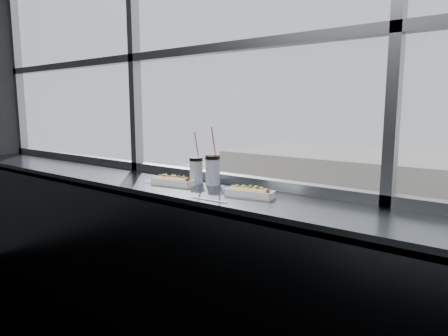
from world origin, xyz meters
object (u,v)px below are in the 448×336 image
Objects in this scene: wrapper at (149,181)px; loose_straw at (209,200)px; car_near_a at (214,294)px; tree_left at (362,233)px; soda_cup_right at (213,168)px; soda_cup_left at (196,168)px; car_near_b at (320,332)px; hotdog_tray_left at (173,181)px; pedestrian_a at (403,266)px; hotdog_tray_right at (250,192)px; car_far_a at (299,260)px.

loose_straw is at bearing -13.34° from wrapper.
car_near_a is 13.16m from tree_left.
tree_left is at bearing 106.40° from soda_cup_right.
soda_cup_left is 20.54m from car_near_b.
car_near_a is at bearing 129.31° from soda_cup_left.
car_near_a is at bearing 93.71° from car_near_b.
car_near_b is at bearing 111.09° from soda_cup_right.
hotdog_tray_left is 30.47m from pedestrian_a.
soda_cup_right is 30.37m from pedestrian_a.
hotdog_tray_left is 0.60m from hotdog_tray_right.
soda_cup_left is 0.12m from soda_cup_right.
hotdog_tray_left is at bearing 154.70° from loose_straw.
hotdog_tray_left is 23.70m from car_near_a.
car_far_a is (-5.39, 8.00, 0.10)m from car_near_b.
car_far_a is (-11.49, 24.16, -11.00)m from soda_cup_left.
hotdog_tray_left reaches higher than wrapper.
soda_cup_left is 0.08× the size of tree_left.
car_near_a is at bearing -112.91° from tree_left.
loose_straw is at bearing -73.28° from tree_left.
car_near_b is at bearing 100.27° from hotdog_tray_left.
pedestrian_a is (-5.11, 27.82, -11.05)m from soda_cup_right.
car_near_a is 1.38× the size of tree_left.
loose_straw is at bearing -130.97° from hotdog_tray_right.
hotdog_tray_left is at bearing -170.03° from pedestrian_a.
soda_cup_left is at bearing 136.70° from loose_straw.
tree_left is at bearing 95.93° from hotdog_tray_left.
wrapper is at bearing -152.12° from soda_cup_right.
wrapper is (-0.67, 0.16, 0.01)m from loose_straw.
loose_straw is 24.08m from car_near_a.
car_far_a is at bearing -129.78° from tree_left.
hotdog_tray_left is 20.58m from car_near_b.
soda_cup_right is 0.06× the size of car_near_b.
car_far_a reaches higher than pedestrian_a.
hotdog_tray_right is at bearing -72.94° from tree_left.
soda_cup_right reaches higher than car_far_a.
soda_cup_right is at bearing -155.20° from car_near_b.
tree_left reaches higher than car_near_b.
car_near_b is at bearing -143.94° from car_far_a.
hotdog_tray_right is 0.13× the size of pedestrian_a.
loose_straw is 0.04× the size of car_near_a.
hotdog_tray_left reaches higher than car_far_a.
hotdog_tray_right reaches higher than car_near_b.
car_far_a is at bearing 115.44° from soda_cup_left.
car_near_a is (-12.95, 16.34, -11.06)m from wrapper.
car_near_a is 14.30m from pedestrian_a.
car_far_a is at bearing 105.10° from hotdog_tray_right.
tree_left is (-8.68, 28.28, -9.21)m from hotdog_tray_right.
tree_left is at bearing 95.85° from hotdog_tray_right.
pedestrian_a is 3.63m from tree_left.
car_near_b is at bearing -95.22° from car_near_a.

